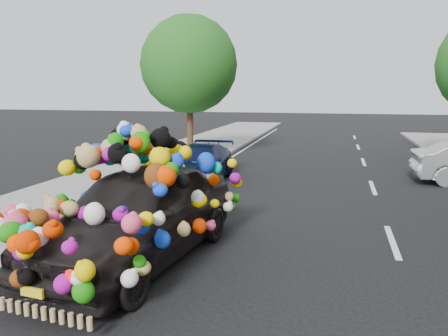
# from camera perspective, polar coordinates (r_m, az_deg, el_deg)

# --- Properties ---
(ground) EXTENTS (100.00, 100.00, 0.00)m
(ground) POSITION_cam_1_polar(r_m,az_deg,el_deg) (9.54, -1.07, -7.79)
(ground) COLOR black
(ground) RESTS_ON ground
(sidewalk) EXTENTS (4.00, 60.00, 0.12)m
(sidewalk) POSITION_cam_1_polar(r_m,az_deg,el_deg) (11.40, -22.47, -5.27)
(sidewalk) COLOR gray
(sidewalk) RESTS_ON ground
(kerb) EXTENTS (0.15, 60.00, 0.13)m
(kerb) POSITION_cam_1_polar(r_m,az_deg,el_deg) (10.37, -13.76, -6.24)
(kerb) COLOR gray
(kerb) RESTS_ON ground
(lane_markings) EXTENTS (6.00, 50.00, 0.01)m
(lane_markings) POSITION_cam_1_polar(r_m,az_deg,el_deg) (9.30, 21.13, -8.93)
(lane_markings) COLOR silver
(lane_markings) RESTS_ON ground
(tree_near_sidewalk) EXTENTS (4.20, 4.20, 6.13)m
(tree_near_sidewalk) POSITION_cam_1_polar(r_m,az_deg,el_deg) (19.31, -4.56, 13.30)
(tree_near_sidewalk) COLOR #332114
(tree_near_sidewalk) RESTS_ON ground
(plush_art_car) EXTENTS (2.88, 5.28, 2.30)m
(plush_art_car) POSITION_cam_1_polar(r_m,az_deg,el_deg) (7.66, -11.19, -3.24)
(plush_art_car) COLOR black
(plush_art_car) RESTS_ON ground
(navy_sedan) EXTENTS (1.77, 4.16, 1.19)m
(navy_sedan) POSITION_cam_1_polar(r_m,az_deg,el_deg) (14.10, -3.25, 0.56)
(navy_sedan) COLOR black
(navy_sedan) RESTS_ON ground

